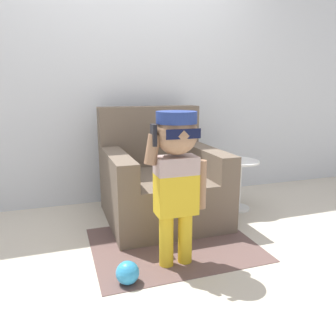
{
  "coord_description": "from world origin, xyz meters",
  "views": [
    {
      "loc": [
        -0.74,
        -2.63,
        1.15
      ],
      "look_at": [
        0.04,
        -0.35,
        0.57
      ],
      "focal_mm": 35.0,
      "sensor_mm": 36.0,
      "label": 1
    }
  ],
  "objects": [
    {
      "name": "wall_back",
      "position": [
        0.0,
        0.72,
        1.3
      ],
      "size": [
        10.0,
        0.05,
        2.6
      ],
      "color": "silver",
      "rests_on": "ground_plane"
    },
    {
      "name": "person_child",
      "position": [
        -0.04,
        -0.74,
        0.68
      ],
      "size": [
        0.42,
        0.31,
        1.02
      ],
      "color": "gold",
      "rests_on": "ground_plane"
    },
    {
      "name": "ground_plane",
      "position": [
        0.0,
        0.0,
        0.0
      ],
      "size": [
        10.0,
        10.0,
        0.0
      ],
      "primitive_type": "plane",
      "color": "beige"
    },
    {
      "name": "side_table",
      "position": [
        0.89,
        0.05,
        0.3
      ],
      "size": [
        0.39,
        0.39,
        0.49
      ],
      "color": "white",
      "rests_on": "ground_plane"
    },
    {
      "name": "armchair",
      "position": [
        0.12,
        0.11,
        0.33
      ],
      "size": [
        0.98,
        1.01,
        0.99
      ],
      "color": "#6B5B4C",
      "rests_on": "ground_plane"
    },
    {
      "name": "rug",
      "position": [
        0.04,
        -0.47,
        0.0
      ],
      "size": [
        1.21,
        0.97,
        0.01
      ],
      "color": "brown",
      "rests_on": "ground_plane"
    },
    {
      "name": "toy_ball",
      "position": [
        -0.4,
        -0.87,
        0.07
      ],
      "size": [
        0.14,
        0.14,
        0.14
      ],
      "color": "#3399D1",
      "rests_on": "ground_plane"
    }
  ]
}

